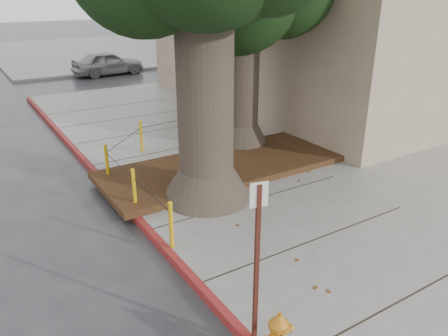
% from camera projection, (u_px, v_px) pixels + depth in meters
% --- Properties ---
extents(ground, '(140.00, 140.00, 0.00)m').
position_uv_depth(ground, '(294.00, 254.00, 8.07)').
color(ground, '#28282B').
rests_on(ground, ground).
extents(sidewalk_main, '(16.00, 26.00, 0.15)m').
position_uv_depth(sidewalk_main, '(394.00, 152.00, 12.95)').
color(sidewalk_main, slate).
rests_on(sidewalk_main, ground).
extents(sidewalk_far, '(16.00, 20.00, 0.15)m').
position_uv_depth(sidewalk_far, '(103.00, 50.00, 34.51)').
color(sidewalk_far, slate).
rests_on(sidewalk_far, ground).
extents(curb_red, '(0.14, 26.00, 0.16)m').
position_uv_depth(curb_red, '(141.00, 223.00, 9.02)').
color(curb_red, maroon).
rests_on(curb_red, ground).
extents(planter_bed, '(6.40, 2.60, 0.16)m').
position_uv_depth(planter_bed, '(223.00, 166.00, 11.48)').
color(planter_bed, black).
rests_on(planter_bed, sidewalk_main).
extents(bollard_ring, '(3.79, 5.39, 0.95)m').
position_uv_depth(bollard_ring, '(153.00, 158.00, 10.82)').
color(bollard_ring, '#D4A00B').
rests_on(bollard_ring, sidewalk_main).
extents(signpost, '(0.23, 0.07, 2.33)m').
position_uv_depth(signpost, '(257.00, 256.00, 5.43)').
color(signpost, '#471911').
rests_on(signpost, sidewalk_main).
extents(car_silver, '(4.03, 1.83, 1.34)m').
position_uv_depth(car_silver, '(108.00, 63.00, 24.78)').
color(car_silver, '#98989D').
rests_on(car_silver, ground).
extents(car_red, '(3.90, 1.40, 1.28)m').
position_uv_depth(car_red, '(245.00, 55.00, 28.01)').
color(car_red, maroon).
rests_on(car_red, ground).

